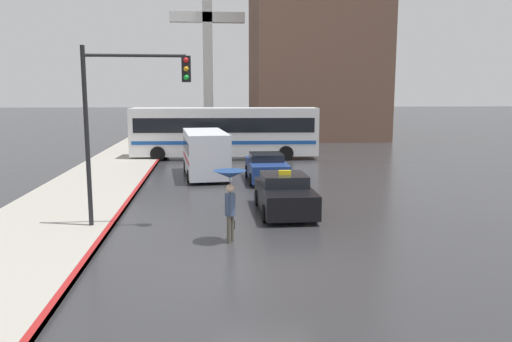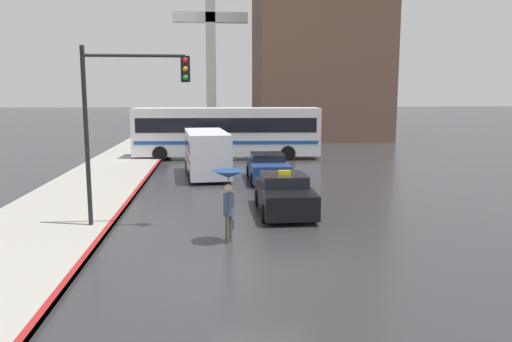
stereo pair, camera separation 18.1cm
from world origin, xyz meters
name	(u,v)px [view 1 (the left image)]	position (x,y,z in m)	size (l,w,h in m)	color
ground_plane	(267,270)	(0.00, 0.00, 0.00)	(300.00, 300.00, 0.00)	#2D2D30
taxi	(284,195)	(1.35, 5.94, 0.67)	(1.91, 4.15, 1.56)	black
sedan_red	(266,168)	(1.50, 12.70, 0.65)	(1.91, 4.22, 1.36)	navy
ambulance_van	(205,151)	(-1.54, 14.35, 1.31)	(2.52, 5.78, 2.36)	silver
city_bus	(225,131)	(-0.26, 21.49, 1.87)	(12.33, 3.17, 3.37)	silver
pedestrian_with_umbrella	(230,187)	(-0.79, 2.43, 1.66)	(0.95, 0.95, 2.13)	#4C473D
traffic_light	(128,104)	(-3.86, 4.24, 3.98)	(3.32, 0.38, 5.76)	black
monument_cross	(208,44)	(-1.26, 35.81, 8.82)	(6.85, 0.90, 15.56)	white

